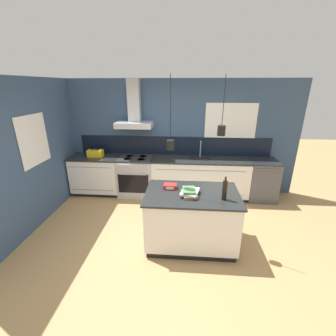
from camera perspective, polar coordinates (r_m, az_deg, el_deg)
The scene contains 12 objects.
ground_plane at distance 3.97m, azimuth -0.24°, elevation -17.98°, with size 16.00×16.00×0.00m, color tan.
wall_back at distance 5.23m, azimuth 1.00°, elevation 8.14°, with size 5.60×2.08×2.60m.
wall_left at distance 4.80m, azimuth -29.86°, elevation 3.66°, with size 0.08×3.80×2.60m.
counter_run_left at distance 5.59m, azimuth -17.59°, elevation -1.60°, with size 1.12×0.64×0.91m.
counter_run_sink at distance 5.21m, azimuth 7.99°, elevation -2.44°, with size 2.17×0.64×1.28m.
oven_range at distance 5.31m, azimuth -8.07°, elevation -2.05°, with size 0.79×0.66×0.91m.
dishwasher at distance 5.48m, azimuth 22.61°, elevation -2.79°, with size 0.62×0.65×0.91m.
kitchen_island at distance 3.69m, azimuth 5.90°, elevation -12.57°, with size 1.44×0.92×0.91m.
bottle_on_island at distance 3.30m, azimuth 14.19°, elevation -5.44°, with size 0.07×0.07×0.35m.
book_stack at distance 3.37m, azimuth 5.48°, elevation -6.16°, with size 0.31×0.36×0.11m.
red_supply_box at distance 3.58m, azimuth 0.53°, elevation -4.69°, with size 0.20×0.14×0.07m.
yellow_toolbox at distance 5.41m, azimuth -17.96°, elevation 3.59°, with size 0.34×0.18×0.19m.
Camera 1 is at (0.26, -3.10, 2.46)m, focal length 24.00 mm.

